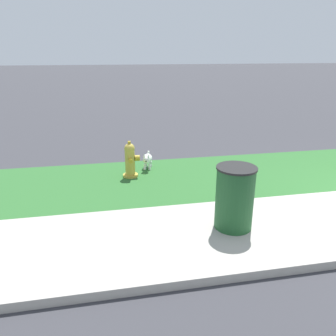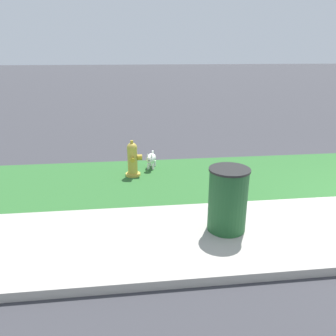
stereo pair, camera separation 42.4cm
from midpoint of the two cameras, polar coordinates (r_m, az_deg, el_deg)
fire_hydrant_at_driveway at (r=6.77m, az=-4.40°, el=1.55°), size 0.36×0.38×0.76m
small_white_dog at (r=7.22m, az=-1.30°, el=1.62°), size 0.27×0.48×0.40m
trash_bin at (r=4.79m, az=12.87°, el=-5.47°), size 0.58×0.58×0.95m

